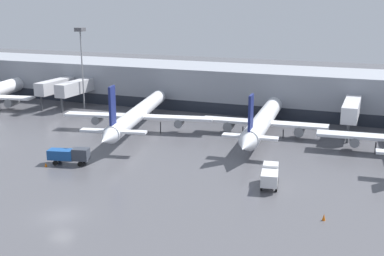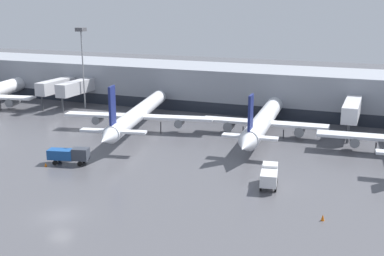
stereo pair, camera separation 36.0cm
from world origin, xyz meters
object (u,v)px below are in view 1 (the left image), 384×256
at_px(service_truck_0, 69,155).
at_px(service_truck_2, 270,175).
at_px(apron_light_mast_0, 81,45).
at_px(parked_jet_1, 138,114).
at_px(traffic_cone_2, 324,217).
at_px(traffic_cone_1, 46,165).
at_px(parked_jet_0, 264,120).

bearing_deg(service_truck_0, service_truck_2, -10.00).
relative_size(service_truck_0, apron_light_mast_0, 0.35).
xyz_separation_m(parked_jet_1, service_truck_2, (28.44, -18.48, -1.71)).
distance_m(service_truck_0, apron_light_mast_0, 41.10).
bearing_deg(traffic_cone_2, parked_jet_1, 144.07).
distance_m(parked_jet_1, apron_light_mast_0, 26.65).
bearing_deg(traffic_cone_1, traffic_cone_2, -5.27).
height_order(parked_jet_0, traffic_cone_2, parked_jet_0).
relative_size(parked_jet_1, traffic_cone_1, 69.29).
xyz_separation_m(service_truck_0, apron_light_mast_0, (-19.97, 33.67, 12.53)).
relative_size(traffic_cone_2, apron_light_mast_0, 0.04).
xyz_separation_m(parked_jet_0, service_truck_0, (-22.48, -25.70, -1.43)).
bearing_deg(parked_jet_0, traffic_cone_2, -160.18).
bearing_deg(traffic_cone_2, service_truck_0, 170.99).
relative_size(service_truck_2, traffic_cone_1, 9.58).
height_order(service_truck_0, service_truck_2, service_truck_2).
bearing_deg(service_truck_0, parked_jet_1, 75.04).
height_order(parked_jet_1, service_truck_2, parked_jet_1).
xyz_separation_m(parked_jet_1, traffic_cone_2, (36.05, -26.13, -2.85)).
distance_m(service_truck_2, traffic_cone_1, 31.71).
bearing_deg(traffic_cone_2, service_truck_2, 134.84).
relative_size(traffic_cone_1, traffic_cone_2, 0.75).
bearing_deg(service_truck_2, traffic_cone_1, 87.94).
relative_size(parked_jet_0, service_truck_0, 6.21).
xyz_separation_m(parked_jet_1, traffic_cone_1, (-2.98, -22.53, -2.94)).
bearing_deg(apron_light_mast_0, service_truck_0, -59.32).
xyz_separation_m(parked_jet_0, apron_light_mast_0, (-42.46, 7.97, 11.09)).
bearing_deg(service_truck_0, apron_light_mast_0, 106.99).
relative_size(parked_jet_0, traffic_cone_1, 69.45).
distance_m(parked_jet_1, service_truck_0, 20.42).
relative_size(service_truck_0, traffic_cone_1, 11.18).
bearing_deg(traffic_cone_2, apron_light_mast_0, 145.06).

